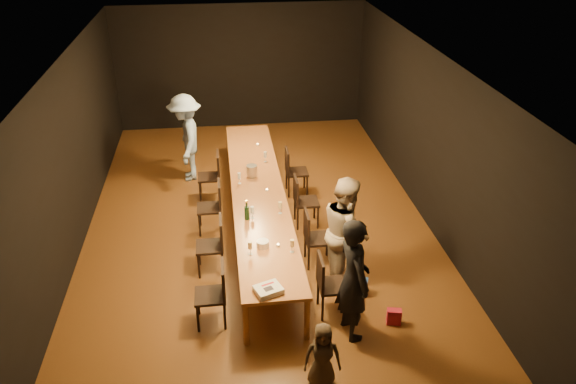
{
  "coord_description": "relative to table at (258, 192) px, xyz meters",
  "views": [
    {
      "loc": [
        -0.57,
        -8.5,
        5.28
      ],
      "look_at": [
        0.44,
        -0.61,
        1.0
      ],
      "focal_mm": 35.0,
      "sensor_mm": 36.0,
      "label": 1
    }
  ],
  "objects": [
    {
      "name": "birthday_cake",
      "position": [
        -0.09,
        -2.8,
        0.09
      ],
      "size": [
        0.41,
        0.37,
        0.08
      ],
      "rotation": [
        0.0,
        0.0,
        0.36
      ],
      "color": "white",
      "rests_on": "table"
    },
    {
      "name": "gift_bag_red",
      "position": [
        1.63,
        -2.76,
        -0.59
      ],
      "size": [
        0.21,
        0.14,
        0.23
      ],
      "primitive_type": "cube",
      "rotation": [
        0.0,
        0.0,
        -0.2
      ],
      "color": "red",
      "rests_on": "ground"
    },
    {
      "name": "tealight_near",
      "position": [
        0.15,
        -1.77,
        0.06
      ],
      "size": [
        0.05,
        0.05,
        0.03
      ],
      "primitive_type": "cylinder",
      "color": "#B2B7B2",
      "rests_on": "table"
    },
    {
      "name": "chair_left_1",
      "position": [
        -0.85,
        -1.2,
        -0.24
      ],
      "size": [
        0.42,
        0.42,
        0.93
      ],
      "primitive_type": null,
      "rotation": [
        0.0,
        0.0,
        1.57
      ],
      "color": "black",
      "rests_on": "ground"
    },
    {
      "name": "champagne_bottle",
      "position": [
        -0.25,
        -0.96,
        0.22
      ],
      "size": [
        0.09,
        0.09,
        0.34
      ],
      "primitive_type": null,
      "rotation": [
        0.0,
        0.0,
        0.14
      ],
      "color": "black",
      "rests_on": "table"
    },
    {
      "name": "chair_right_1",
      "position": [
        0.85,
        -1.2,
        -0.24
      ],
      "size": [
        0.42,
        0.42,
        0.93
      ],
      "primitive_type": null,
      "rotation": [
        0.0,
        0.0,
        -1.57
      ],
      "color": "black",
      "rests_on": "ground"
    },
    {
      "name": "ground",
      "position": [
        0.0,
        0.0,
        -0.7
      ],
      "size": [
        10.0,
        10.0,
        0.0
      ],
      "primitive_type": "plane",
      "color": "#492912",
      "rests_on": "ground"
    },
    {
      "name": "chair_left_0",
      "position": [
        -0.85,
        -2.4,
        -0.24
      ],
      "size": [
        0.42,
        0.42,
        0.93
      ],
      "primitive_type": null,
      "rotation": [
        0.0,
        0.0,
        1.57
      ],
      "color": "black",
      "rests_on": "ground"
    },
    {
      "name": "woman_birthday",
      "position": [
        1.01,
        -2.84,
        0.18
      ],
      "size": [
        0.54,
        0.71,
        1.76
      ],
      "primitive_type": "imported",
      "rotation": [
        0.0,
        0.0,
        1.77
      ],
      "color": "black",
      "rests_on": "ground"
    },
    {
      "name": "tealight_mid",
      "position": [
        0.15,
        -0.06,
        0.06
      ],
      "size": [
        0.05,
        0.05,
        0.03
      ],
      "primitive_type": "cylinder",
      "color": "#B2B7B2",
      "rests_on": "table"
    },
    {
      "name": "wineglass_3",
      "position": [
        0.29,
        -0.85,
        0.15
      ],
      "size": [
        0.06,
        0.06,
        0.21
      ],
      "primitive_type": null,
      "color": "beige",
      "rests_on": "table"
    },
    {
      "name": "plate_stack",
      "position": [
        -0.07,
        -1.76,
        0.1
      ],
      "size": [
        0.23,
        0.23,
        0.1
      ],
      "primitive_type": "cylinder",
      "rotation": [
        0.0,
        0.0,
        0.34
      ],
      "color": "white",
      "rests_on": "table"
    },
    {
      "name": "chair_right_0",
      "position": [
        0.85,
        -2.4,
        -0.24
      ],
      "size": [
        0.42,
        0.42,
        0.93
      ],
      "primitive_type": null,
      "rotation": [
        0.0,
        0.0,
        -1.57
      ],
      "color": "black",
      "rests_on": "ground"
    },
    {
      "name": "wineglass_5",
      "position": [
        0.23,
        1.11,
        0.15
      ],
      "size": [
        0.06,
        0.06,
        0.21
      ],
      "primitive_type": null,
      "color": "silver",
      "rests_on": "table"
    },
    {
      "name": "wineglass_4",
      "position": [
        -0.3,
        0.27,
        0.15
      ],
      "size": [
        0.06,
        0.06,
        0.21
      ],
      "primitive_type": null,
      "color": "silver",
      "rests_on": "table"
    },
    {
      "name": "wineglass_1",
      "position": [
        0.33,
        -1.95,
        0.15
      ],
      "size": [
        0.06,
        0.06,
        0.21
      ],
      "primitive_type": null,
      "color": "beige",
      "rests_on": "table"
    },
    {
      "name": "tealight_far",
      "position": [
        0.15,
        1.91,
        0.06
      ],
      "size": [
        0.05,
        0.05,
        0.03
      ],
      "primitive_type": "cylinder",
      "color": "#B2B7B2",
      "rests_on": "table"
    },
    {
      "name": "chair_right_2",
      "position": [
        0.85,
        0.0,
        -0.24
      ],
      "size": [
        0.42,
        0.42,
        0.93
      ],
      "primitive_type": null,
      "rotation": [
        0.0,
        0.0,
        -1.57
      ],
      "color": "black",
      "rests_on": "ground"
    },
    {
      "name": "chair_left_3",
      "position": [
        -0.85,
        1.2,
        -0.24
      ],
      "size": [
        0.42,
        0.42,
        0.93
      ],
      "primitive_type": null,
      "rotation": [
        0.0,
        0.0,
        1.57
      ],
      "color": "black",
      "rests_on": "ground"
    },
    {
      "name": "child",
      "position": [
        0.45,
        -3.7,
        -0.25
      ],
      "size": [
        0.47,
        0.32,
        0.91
      ],
      "primitive_type": "imported",
      "rotation": [
        0.0,
        0.0,
        -0.08
      ],
      "color": "#433425",
      "rests_on": "ground"
    },
    {
      "name": "room_shell",
      "position": [
        0.0,
        0.0,
        1.38
      ],
      "size": [
        6.04,
        10.04,
        3.02
      ],
      "color": "black",
      "rests_on": "ground"
    },
    {
      "name": "man_blue",
      "position": [
        -1.27,
        2.13,
        0.19
      ],
      "size": [
        0.71,
        1.18,
        1.79
      ],
      "primitive_type": "imported",
      "rotation": [
        0.0,
        0.0,
        -1.53
      ],
      "color": "#8FADDD",
      "rests_on": "ground"
    },
    {
      "name": "ice_bucket",
      "position": [
        -0.06,
        0.53,
        0.15
      ],
      "size": [
        0.2,
        0.2,
        0.21
      ],
      "primitive_type": "cylinder",
      "rotation": [
        0.0,
        0.0,
        -0.02
      ],
      "color": "#A7A8AC",
      "rests_on": "table"
    },
    {
      "name": "table",
      "position": [
        0.0,
        0.0,
        0.0
      ],
      "size": [
        0.9,
        6.0,
        0.75
      ],
      "color": "brown",
      "rests_on": "ground"
    },
    {
      "name": "woman_tan",
      "position": [
        1.16,
        -1.67,
        0.17
      ],
      "size": [
        0.67,
        0.85,
        1.73
      ],
      "primitive_type": "imported",
      "rotation": [
        0.0,
        0.0,
        1.58
      ],
      "color": "tan",
      "rests_on": "ground"
    },
    {
      "name": "chair_right_3",
      "position": [
        0.85,
        1.2,
        -0.24
      ],
      "size": [
        0.42,
        0.42,
        0.93
      ],
      "primitive_type": null,
      "rotation": [
        0.0,
        0.0,
        -1.57
      ],
      "color": "black",
      "rests_on": "ground"
    },
    {
      "name": "wineglass_0",
      "position": [
        -0.26,
        -1.93,
        0.15
      ],
      "size": [
        0.06,
        0.06,
        0.21
      ],
      "primitive_type": null,
      "color": "beige",
      "rests_on": "table"
    },
    {
      "name": "chair_left_2",
      "position": [
        -0.85,
        0.0,
        -0.24
      ],
      "size": [
        0.42,
        0.42,
        0.93
      ],
      "primitive_type": null,
      "rotation": [
        0.0,
        0.0,
        1.57
      ],
      "color": "black",
      "rests_on": "ground"
    },
    {
      "name": "wineglass_2",
      "position": [
        -0.16,
        -0.94,
        0.15
      ],
      "size": [
        0.06,
        0.06,
        0.21
      ],
      "primitive_type": null,
      "color": "silver",
      "rests_on": "table"
    },
    {
      "name": "gift_bag_blue",
      "position": [
        1.33,
        -2.07,
        -0.57
      ],
      "size": [
        0.25,
        0.21,
        0.26
      ],
      "primitive_type": "cube",
      "rotation": [
        0.0,
        0.0,
        -0.35
      ],
      "color": "#2850AD",
      "rests_on": "ground"
    }
  ]
}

